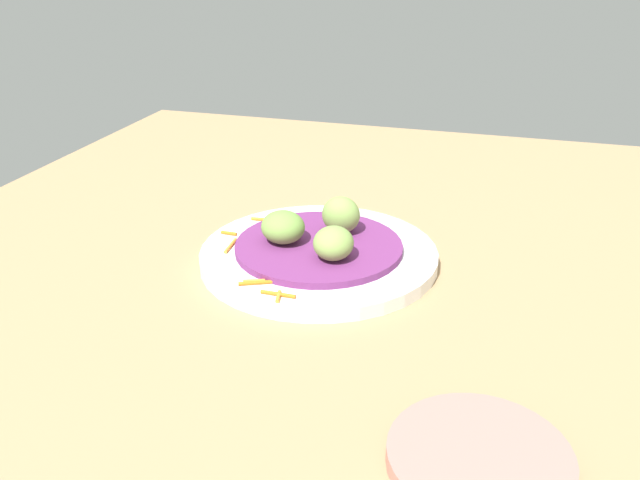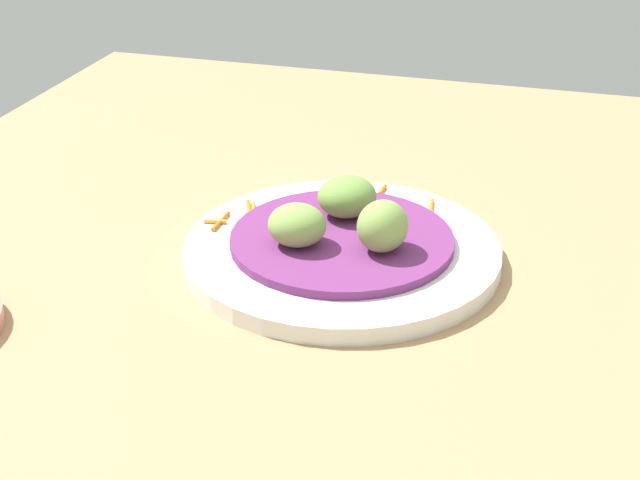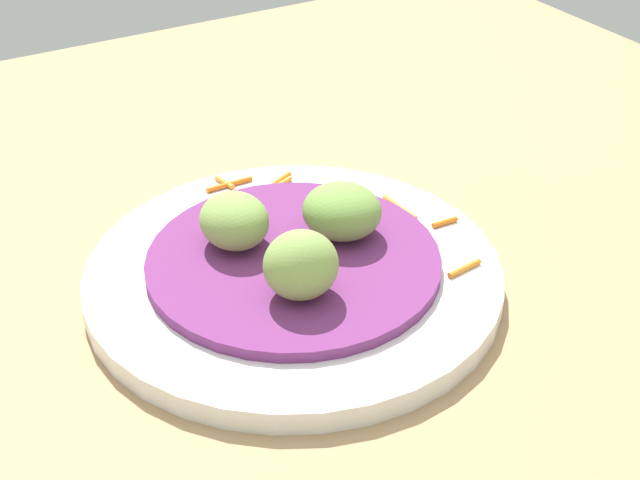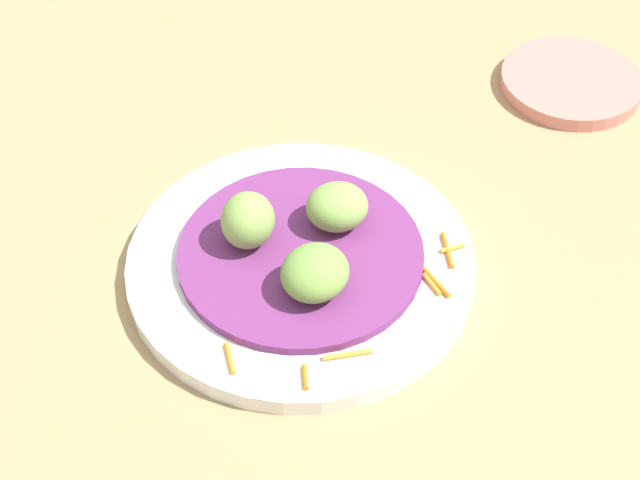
{
  "view_description": "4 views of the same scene",
  "coord_description": "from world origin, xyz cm",
  "px_view_note": "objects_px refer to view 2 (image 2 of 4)",
  "views": [
    {
      "loc": [
        18.59,
        -73.4,
        37.52
      ],
      "look_at": [
        -1.25,
        -6.2,
        5.15
      ],
      "focal_mm": 37.87,
      "sensor_mm": 36.0,
      "label": 1
    },
    {
      "loc": [
        69.52,
        13.19,
        41.7
      ],
      "look_at": [
        0.4,
        -6.94,
        4.73
      ],
      "focal_mm": 53.47,
      "sensor_mm": 36.0,
      "label": 2
    },
    {
      "loc": [
        21.49,
        37.43,
        37.94
      ],
      "look_at": [
        -2.96,
        -4.4,
        5.84
      ],
      "focal_mm": 50.59,
      "sensor_mm": 36.0,
      "label": 3
    },
    {
      "loc": [
        -53.91,
        -0.73,
        60.37
      ],
      "look_at": [
        -1.37,
        -7.11,
        5.11
      ],
      "focal_mm": 54.94,
      "sensor_mm": 36.0,
      "label": 4
    }
  ],
  "objects_px": {
    "main_plate": "(342,252)",
    "guac_scoop_right": "(347,196)",
    "guac_scoop_center": "(383,226)",
    "guac_scoop_left": "(297,225)"
  },
  "relations": [
    {
      "from": "main_plate",
      "to": "guac_scoop_right",
      "type": "bearing_deg",
      "value": -170.82
    },
    {
      "from": "guac_scoop_right",
      "to": "main_plate",
      "type": "bearing_deg",
      "value": 9.18
    },
    {
      "from": "guac_scoop_right",
      "to": "guac_scoop_left",
      "type": "bearing_deg",
      "value": -20.82
    },
    {
      "from": "guac_scoop_center",
      "to": "guac_scoop_right",
      "type": "bearing_deg",
      "value": -140.82
    },
    {
      "from": "main_plate",
      "to": "guac_scoop_left",
      "type": "xyz_separation_m",
      "value": [
        0.03,
        -0.03,
        0.03
      ]
    },
    {
      "from": "guac_scoop_center",
      "to": "guac_scoop_right",
      "type": "distance_m",
      "value": 0.07
    },
    {
      "from": "main_plate",
      "to": "guac_scoop_left",
      "type": "relative_size",
      "value": 5.55
    },
    {
      "from": "guac_scoop_center",
      "to": "main_plate",
      "type": "bearing_deg",
      "value": -110.82
    },
    {
      "from": "main_plate",
      "to": "guac_scoop_center",
      "type": "xyz_separation_m",
      "value": [
        0.01,
        0.04,
        0.04
      ]
    },
    {
      "from": "main_plate",
      "to": "guac_scoop_left",
      "type": "distance_m",
      "value": 0.05
    }
  ]
}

